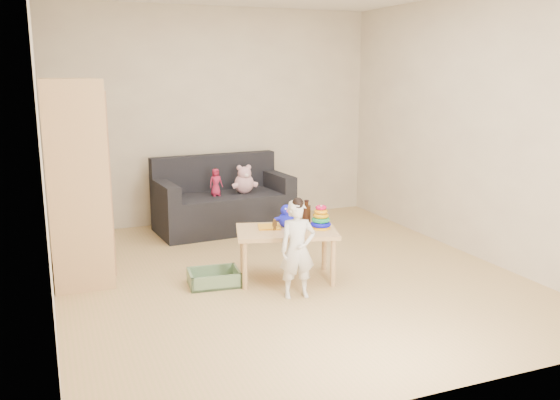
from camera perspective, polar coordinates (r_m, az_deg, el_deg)
name	(u,v)px	position (r m, az deg, el deg)	size (l,w,h in m)	color
room	(285,134)	(5.24, 0.51, 6.38)	(4.50, 4.50, 4.50)	tan
wardrobe	(75,180)	(5.60, -19.08, 1.85)	(0.49, 0.99, 1.78)	#E9C180
sofa	(224,212)	(7.01, -5.42, -1.14)	(1.55, 0.77, 0.44)	black
play_table	(286,254)	(5.33, 0.62, -5.26)	(0.88, 0.55, 0.46)	tan
storage_bin	(214,278)	(5.28, -6.38, -7.42)	(0.44, 0.33, 0.13)	#64845F
toddler	(298,251)	(4.87, 1.70, -4.90)	(0.30, 0.20, 0.80)	silver
pink_bear	(244,181)	(6.96, -3.47, 1.81)	(0.25, 0.21, 0.28)	#D9A0AD
doll	(216,183)	(6.83, -6.20, 1.68)	(0.16, 0.11, 0.31)	#A81F43
ring_stacker	(321,219)	(5.30, 3.95, -1.87)	(0.18, 0.18, 0.21)	#FFAF0D
brown_bottle	(306,214)	(5.45, 2.56, -1.34)	(0.08, 0.08, 0.22)	black
blue_plush	(286,215)	(5.34, 0.56, -1.50)	(0.17, 0.14, 0.21)	#191DE9
wooden_figure	(275,224)	(5.23, -0.52, -2.37)	(0.04, 0.03, 0.11)	brown
yellow_book	(269,227)	(5.33, -1.04, -2.60)	(0.20, 0.20, 0.01)	#FAA71A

